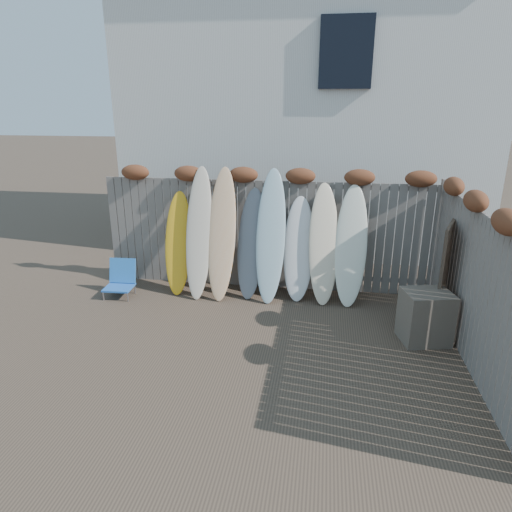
# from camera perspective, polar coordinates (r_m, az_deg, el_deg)

# --- Properties ---
(ground) EXTENTS (80.00, 80.00, 0.00)m
(ground) POSITION_cam_1_polar(r_m,az_deg,el_deg) (6.54, -1.61, -11.70)
(ground) COLOR #493A2D
(back_fence) EXTENTS (6.05, 0.28, 2.24)m
(back_fence) POSITION_cam_1_polar(r_m,az_deg,el_deg) (8.28, 1.65, 3.80)
(back_fence) COLOR slate
(back_fence) RESTS_ON ground
(right_fence) EXTENTS (0.28, 4.40, 2.24)m
(right_fence) POSITION_cam_1_polar(r_m,az_deg,el_deg) (6.50, 25.73, -2.72)
(right_fence) COLOR slate
(right_fence) RESTS_ON ground
(house) EXTENTS (8.50, 5.50, 6.33)m
(house) POSITION_cam_1_polar(r_m,az_deg,el_deg) (12.06, 6.46, 18.05)
(house) COLOR silver
(house) RESTS_ON ground
(beach_chair) EXTENTS (0.50, 0.53, 0.64)m
(beach_chair) POSITION_cam_1_polar(r_m,az_deg,el_deg) (8.54, -16.54, -2.78)
(beach_chair) COLOR blue
(beach_chair) RESTS_ON ground
(wooden_crate) EXTENTS (0.76, 0.68, 0.76)m
(wooden_crate) POSITION_cam_1_polar(r_m,az_deg,el_deg) (7.05, 20.42, -7.12)
(wooden_crate) COLOR #453C33
(wooden_crate) RESTS_ON ground
(lattice_panel) EXTENTS (0.42, 1.04, 1.64)m
(lattice_panel) POSITION_cam_1_polar(r_m,az_deg,el_deg) (7.56, 22.56, -2.04)
(lattice_panel) COLOR #393222
(lattice_panel) RESTS_ON ground
(surfboard_0) EXTENTS (0.51, 0.67, 1.81)m
(surfboard_0) POSITION_cam_1_polar(r_m,az_deg,el_deg) (8.32, -9.69, 1.60)
(surfboard_0) COLOR gold
(surfboard_0) RESTS_ON ground
(surfboard_1) EXTENTS (0.46, 0.80, 2.26)m
(surfboard_1) POSITION_cam_1_polar(r_m,az_deg,el_deg) (8.07, -7.14, 2.87)
(surfboard_1) COLOR beige
(surfboard_1) RESTS_ON ground
(surfboard_2) EXTENTS (0.50, 0.80, 2.26)m
(surfboard_2) POSITION_cam_1_polar(r_m,az_deg,el_deg) (7.97, -4.29, 2.75)
(surfboard_2) COLOR #EF9470
(surfboard_2) RESTS_ON ground
(surfboard_3) EXTENTS (0.55, 0.72, 1.90)m
(surfboard_3) POSITION_cam_1_polar(r_m,az_deg,el_deg) (8.02, -0.60, 1.55)
(surfboard_3) COLOR slate
(surfboard_3) RESTS_ON ground
(surfboard_4) EXTENTS (0.51, 0.80, 2.25)m
(surfboard_4) POSITION_cam_1_polar(r_m,az_deg,el_deg) (7.85, 1.85, 2.51)
(surfboard_4) COLOR #A4C6D1
(surfboard_4) RESTS_ON ground
(surfboard_5) EXTENTS (0.53, 0.64, 1.77)m
(surfboard_5) POSITION_cam_1_polar(r_m,az_deg,el_deg) (7.97, 5.35, 0.90)
(surfboard_5) COLOR white
(surfboard_5) RESTS_ON ground
(surfboard_6) EXTENTS (0.57, 0.76, 2.02)m
(surfboard_6) POSITION_cam_1_polar(r_m,az_deg,el_deg) (7.87, 8.45, 1.49)
(surfboard_6) COLOR beige
(surfboard_6) RESTS_ON ground
(surfboard_7) EXTENTS (0.57, 0.74, 2.00)m
(surfboard_7) POSITION_cam_1_polar(r_m,az_deg,el_deg) (7.88, 11.79, 1.25)
(surfboard_7) COLOR white
(surfboard_7) RESTS_ON ground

